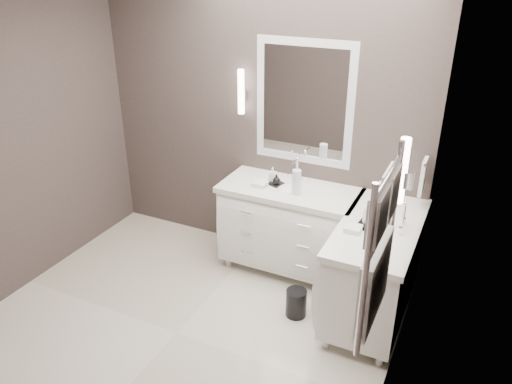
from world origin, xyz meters
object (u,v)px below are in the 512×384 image
at_px(vanity_right, 375,265).
at_px(waste_bin, 296,303).
at_px(towel_ladder, 377,256).
at_px(vanity_back, 289,224).

relative_size(vanity_right, waste_bin, 5.15).
distance_m(vanity_right, towel_ladder, 1.60).
distance_m(vanity_back, vanity_right, 0.93).
xyz_separation_m(towel_ladder, waste_bin, (-0.78, 1.02, -1.27)).
bearing_deg(vanity_back, towel_ladder, -55.90).
bearing_deg(vanity_right, vanity_back, 159.62).
xyz_separation_m(vanity_back, vanity_right, (0.88, -0.33, 0.00)).
bearing_deg(waste_bin, vanity_back, 118.07).
height_order(vanity_back, vanity_right, same).
distance_m(vanity_back, towel_ladder, 2.16).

